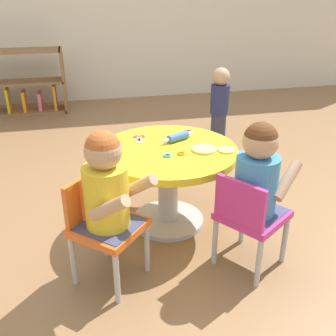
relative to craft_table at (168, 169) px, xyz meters
name	(u,v)px	position (x,y,z in m)	size (l,w,h in m)	color
ground_plane	(168,222)	(0.00, 0.00, -0.36)	(10.00, 10.00, 0.00)	olive
craft_table	(168,169)	(0.00, 0.00, 0.00)	(0.80, 0.80, 0.50)	silver
child_chair_left	(103,224)	(-0.41, -0.41, -0.06)	(0.42, 0.42, 0.54)	#B7B7BC
seated_child_left	(106,185)	(-0.39, -0.44, 0.17)	(0.44, 0.43, 0.51)	#3F4772
child_chair_right	(249,216)	(0.30, -0.50, -0.06)	(0.42, 0.42, 0.54)	#B7B7BC
seated_child_right	(258,173)	(0.34, -0.48, 0.17)	(0.44, 0.42, 0.51)	#3F4772
bookshelf_low	(22,85)	(-1.08, 2.55, -0.05)	(0.93, 0.28, 0.70)	olive
toddler_standing	(220,102)	(0.78, 1.29, 0.00)	(0.17, 0.17, 0.67)	#33384C
rolling_pin	(178,137)	(0.08, 0.11, 0.16)	(0.21, 0.13, 0.05)	#3F72CC
craft_scissors	(139,138)	(-0.14, 0.19, 0.14)	(0.08, 0.14, 0.01)	silver
playdough_blob_0	(226,150)	(0.31, -0.11, 0.14)	(0.10, 0.10, 0.01)	#F2CC72
playdough_blob_1	(204,149)	(0.19, -0.07, 0.14)	(0.14, 0.14, 0.01)	#F2CC72
cookie_cutter_0	(167,156)	(-0.03, -0.11, 0.14)	(0.05, 0.05, 0.01)	#3F99D8
cookie_cutter_1	(181,153)	(0.05, -0.10, 0.14)	(0.05, 0.05, 0.01)	orange
cookie_cutter_2	(187,131)	(0.18, 0.23, 0.14)	(0.06, 0.06, 0.01)	#D83FA5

